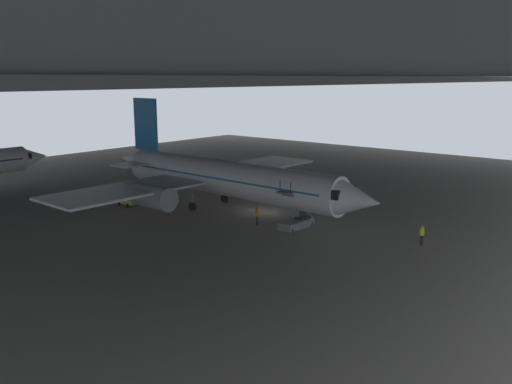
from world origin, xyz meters
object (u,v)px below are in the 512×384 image
at_px(crew_worker_near_nose, 422,234).
at_px(crew_worker_by_stairs, 257,215).
at_px(boarding_stairs, 296,220).
at_px(baggage_tug, 128,201).
at_px(airplane_main, 222,178).

relative_size(crew_worker_near_nose, crew_worker_by_stairs, 1.00).
height_order(boarding_stairs, baggage_tug, boarding_stairs).
bearing_deg(crew_worker_near_nose, airplane_main, 93.79).
relative_size(crew_worker_by_stairs, baggage_tug, 0.76).
bearing_deg(crew_worker_by_stairs, baggage_tug, 100.07).
relative_size(boarding_stairs, crew_worker_by_stairs, 2.71).
relative_size(boarding_stairs, baggage_tug, 2.07).
bearing_deg(crew_worker_near_nose, crew_worker_by_stairs, 104.54).
xyz_separation_m(airplane_main, boarding_stairs, (-0.82, -10.04, -2.70)).
distance_m(airplane_main, crew_worker_by_stairs, 7.47).
relative_size(airplane_main, crew_worker_near_nose, 21.24).
xyz_separation_m(crew_worker_by_stairs, baggage_tug, (-2.84, 15.96, -0.45)).
bearing_deg(baggage_tug, crew_worker_by_stairs, -79.93).
bearing_deg(crew_worker_by_stairs, boarding_stairs, -65.28).
bearing_deg(airplane_main, baggage_tug, 119.25).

